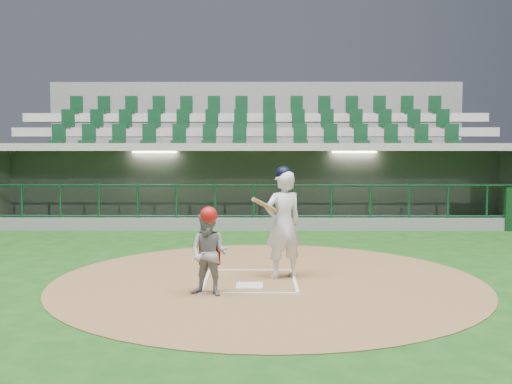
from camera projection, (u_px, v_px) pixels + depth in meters
ground at (250, 277)px, 9.84m from camera, size 120.00×120.00×0.00m
dirt_circle at (268, 280)px, 9.64m from camera, size 7.20×7.20×0.01m
home_plate at (249, 286)px, 9.14m from camera, size 0.43×0.43×0.02m
batter_box_chalk at (250, 280)px, 9.54m from camera, size 1.55×1.80×0.01m
dugout_structure at (259, 191)px, 17.58m from camera, size 16.40×3.70×3.00m
seating_deck at (255, 173)px, 20.62m from camera, size 17.00×6.72×5.15m
batter at (283, 222)px, 9.73m from camera, size 0.93×0.98×1.91m
catcher at (209, 252)px, 8.54m from camera, size 0.74×0.66×1.34m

